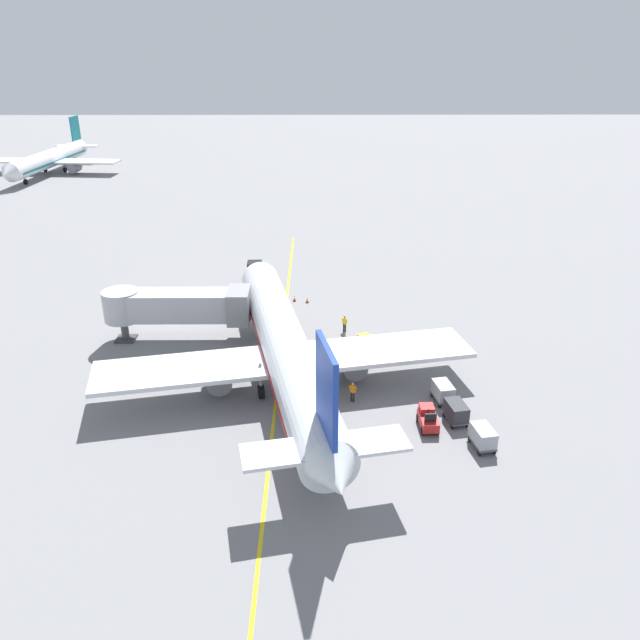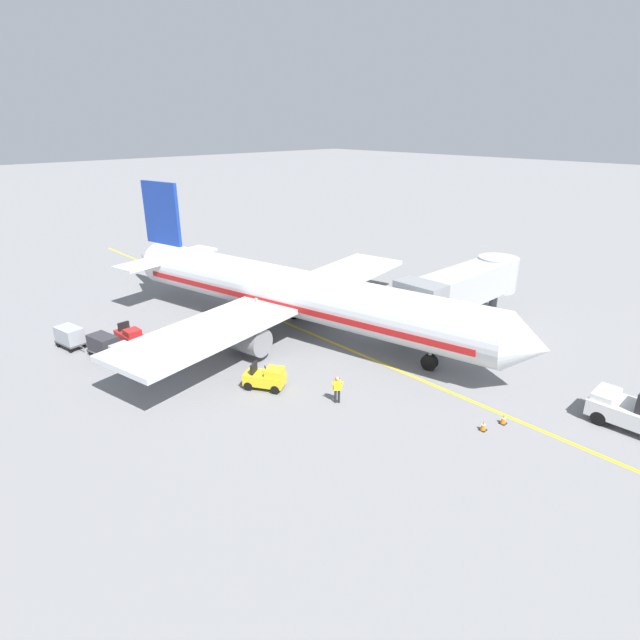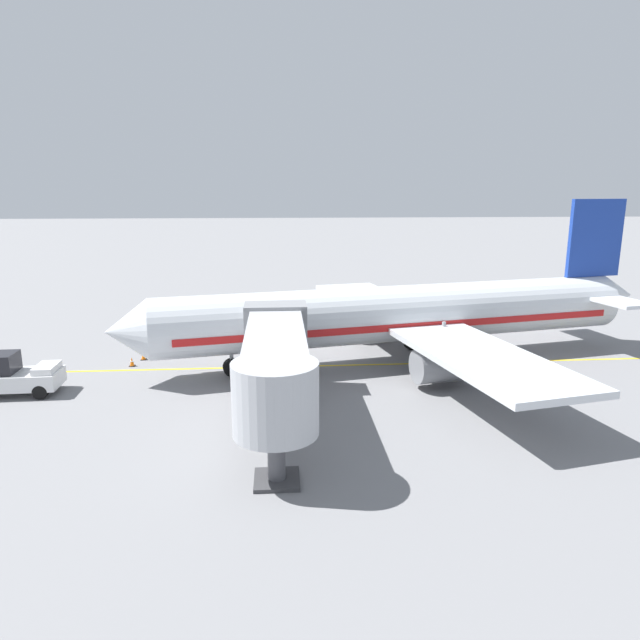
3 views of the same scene
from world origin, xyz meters
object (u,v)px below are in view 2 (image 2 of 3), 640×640
at_px(baggage_cart_second_in_train, 103,344).
at_px(ground_crew_wing_walker, 217,328).
at_px(jet_bridge, 463,287).
at_px(baggage_cart_third_in_train, 70,335).
at_px(baggage_tug_trailing, 266,378).
at_px(ground_crew_loader, 337,388).
at_px(pushback_tractor, 639,411).
at_px(safety_cone_nose_left, 483,426).
at_px(safety_cone_nose_right, 503,419).
at_px(baggage_tug_lead, 129,336).
at_px(parked_airliner, 293,293).
at_px(baggage_cart_front, 127,355).

xyz_separation_m(baggage_cart_second_in_train, ground_crew_wing_walker, (-7.45, 2.93, 0.00)).
bearing_deg(jet_bridge, baggage_cart_third_in_train, -35.69).
relative_size(baggage_tug_trailing, ground_crew_loader, 1.63).
bearing_deg(pushback_tractor, ground_crew_wing_walker, -69.09).
bearing_deg(baggage_tug_trailing, jet_bridge, 171.29).
relative_size(baggage_tug_trailing, safety_cone_nose_left, 4.67).
relative_size(baggage_cart_second_in_train, baggage_cart_third_in_train, 1.00).
distance_m(pushback_tractor, ground_crew_loader, 16.30).
xyz_separation_m(baggage_cart_third_in_train, safety_cone_nose_right, (-13.77, 26.85, -0.66)).
height_order(baggage_cart_second_in_train, ground_crew_wing_walker, ground_crew_wing_walker).
distance_m(baggage_tug_lead, safety_cone_nose_left, 25.50).
height_order(baggage_tug_lead, baggage_tug_trailing, same).
distance_m(ground_crew_wing_walker, safety_cone_nose_left, 20.64).
bearing_deg(jet_bridge, baggage_cart_second_in_train, -31.61).
relative_size(baggage_tug_lead, baggage_cart_second_in_train, 0.85).
bearing_deg(jet_bridge, baggage_tug_trailing, -8.71).
bearing_deg(safety_cone_nose_left, jet_bridge, -142.66).
bearing_deg(baggage_tug_lead, ground_crew_wing_walker, 145.98).
relative_size(baggage_cart_third_in_train, safety_cone_nose_left, 5.04).
height_order(ground_crew_loader, safety_cone_nose_right, ground_crew_loader).
height_order(pushback_tractor, safety_cone_nose_right, pushback_tractor).
xyz_separation_m(jet_bridge, safety_cone_nose_right, (10.45, 9.45, -3.16)).
bearing_deg(baggage_cart_second_in_train, ground_crew_wing_walker, 158.53).
bearing_deg(ground_crew_loader, pushback_tractor, 127.00).
height_order(jet_bridge, baggage_tug_lead, jet_bridge).
distance_m(baggage_tug_lead, baggage_cart_third_in_train, 4.23).
height_order(parked_airliner, baggage_tug_lead, parked_airliner).
distance_m(baggage_cart_front, safety_cone_nose_left, 23.02).
bearing_deg(safety_cone_nose_right, jet_bridge, -137.87).
bearing_deg(baggage_tug_lead, parked_airliner, 148.94).
relative_size(parked_airliner, ground_crew_wing_walker, 21.96).
bearing_deg(baggage_cart_second_in_train, baggage_tug_trailing, 115.68).
bearing_deg(safety_cone_nose_left, safety_cone_nose_right, 163.30).
bearing_deg(jet_bridge, ground_crew_wing_walker, -35.81).
distance_m(baggage_cart_second_in_train, ground_crew_wing_walker, 8.00).
relative_size(baggage_cart_front, ground_crew_wing_walker, 1.76).
xyz_separation_m(baggage_cart_second_in_train, ground_crew_loader, (-7.51, 15.77, 0.00)).
xyz_separation_m(baggage_tug_trailing, baggage_cart_third_in_train, (6.71, -14.71, 0.24)).
relative_size(baggage_cart_front, baggage_cart_second_in_train, 1.00).
bearing_deg(baggage_cart_third_in_train, safety_cone_nose_left, 115.10).
xyz_separation_m(jet_bridge, ground_crew_wing_walker, (15.59, -11.25, -2.50)).
distance_m(baggage_tug_trailing, ground_crew_loader, 4.72).
distance_m(baggage_cart_second_in_train, ground_crew_loader, 17.47).
bearing_deg(baggage_cart_front, jet_bridge, 153.43).
height_order(baggage_tug_trailing, safety_cone_nose_left, baggage_tug_trailing).
relative_size(jet_bridge, ground_crew_wing_walker, 7.99).
xyz_separation_m(baggage_cart_third_in_train, safety_cone_nose_left, (-12.38, 26.43, -0.66)).
relative_size(baggage_cart_third_in_train, safety_cone_nose_right, 5.04).
relative_size(jet_bridge, baggage_cart_second_in_train, 4.54).
distance_m(baggage_tug_trailing, safety_cone_nose_right, 14.05).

